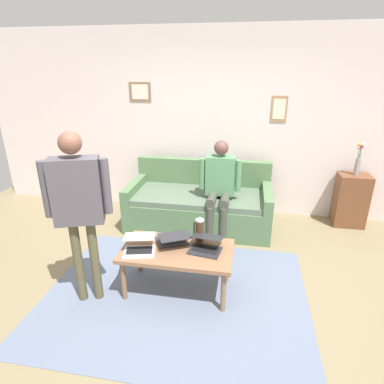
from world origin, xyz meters
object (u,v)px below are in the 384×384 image
Objects in this scene: side_shelf at (351,200)px; person_seated at (220,183)px; couch at (200,204)px; person_standing at (78,199)px; laptop_right at (139,246)px; coffee_table at (177,254)px; french_press at (200,230)px; flower_vase at (359,159)px; laptop_center at (173,239)px; laptop_left at (206,246)px.

side_shelf is 1.95m from person_seated.
person_standing is (0.81, 1.79, 0.77)m from couch.
person_seated is (-0.65, -1.37, 0.21)m from laptop_right.
laptop_right is 0.23× the size of person_standing.
coffee_table is 1.08m from person_standing.
french_press is (-0.19, -0.22, 0.17)m from coffee_table.
flower_vase reaches higher than couch.
french_press is 0.58× the size of flower_vase.
laptop_center is 1.01m from person_standing.
laptop_left is at bearing 44.75° from flower_vase.
laptop_left is 1.26m from person_seated.
couch reaches higher than laptop_center.
coffee_table is 0.30m from laptop_left.
couch is 1.65m from laptop_right.
laptop_right is (0.64, 0.13, 0.00)m from laptop_left.
laptop_left is 1.27m from person_standing.
coffee_table is at bearing 77.28° from person_seated.
laptop_left reaches higher than laptop_center.
coffee_table is 1.44× the size of side_shelf.
couch reaches higher than side_shelf.
flower_vase is at bearing -143.82° from person_standing.
couch is at bearing 9.48° from side_shelf.
person_seated is (-0.36, -1.17, 0.21)m from laptop_center.
french_press is at bearing 40.50° from side_shelf.
coffee_table is 4.15× the size of french_press.
flower_vase is (0.00, 0.00, 0.61)m from side_shelf.
person_seated reaches higher than laptop_left.
side_shelf is at bearing -138.62° from coffee_table.
side_shelf is 0.61m from flower_vase.
side_shelf is at bearing -143.81° from person_standing.
laptop_right is at bearing 11.58° from laptop_left.
side_shelf is (-1.84, -1.82, -0.14)m from laptop_left.
person_standing reaches higher than side_shelf.
couch is at bearing -102.34° from laptop_right.
french_press is (-0.55, -0.31, 0.07)m from laptop_right.
flower_vase is (-1.92, -1.64, 0.39)m from french_press.
side_shelf is at bearing -141.73° from laptop_right.
french_press is at bearing -156.79° from laptop_center.
couch is 1.19× the size of person_standing.
coffee_table is 2.84× the size of laptop_right.
person_standing reaches higher than flower_vase.
person_standing is at bearing 27.54° from laptop_center.
coffee_table is at bearing 8.70° from laptop_left.
couch is 5.68× the size of laptop_left.
laptop_right is at bearing 38.26° from flower_vase.
person_seated is (-0.01, -1.24, 0.21)m from laptop_left.
coffee_table is at bearing 41.38° from side_shelf.
laptop_center is at bearing 87.55° from couch.
laptop_left is 0.90× the size of laptop_right.
french_press is 1.08m from person_seated.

